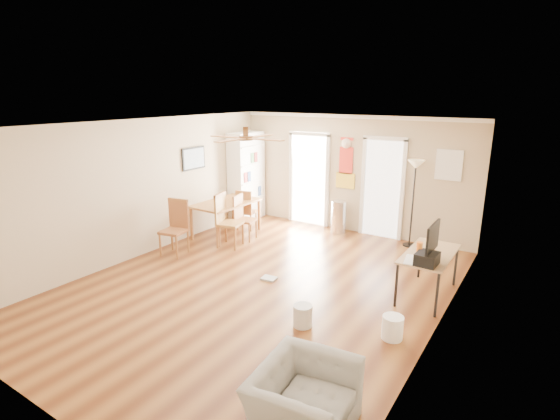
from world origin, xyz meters
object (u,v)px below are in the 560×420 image
Objects in this scene: dining_chair_far at (247,210)px; dining_table at (226,218)px; bookshelf at (246,177)px; dining_chair_near at (173,228)px; wastebasket_b at (393,327)px; torchiere_lamp at (413,204)px; trash_can at (339,217)px; printer at (427,259)px; dining_chair_right_a at (246,218)px; armchair at (304,401)px; computer_desk at (428,274)px; wastebasket_a at (303,316)px; dining_chair_right_b at (230,221)px.

dining_table is at bearing 61.63° from dining_chair_far.
bookshelf reaches higher than dining_chair_near.
torchiere_lamp is at bearing 103.39° from wastebasket_b.
printer is at bearing -44.82° from trash_can.
armchair is (3.75, -4.01, -0.16)m from dining_chair_right_a.
torchiere_lamp is at bearing 113.06° from computer_desk.
dining_chair_near reaches higher than printer.
dining_table is at bearing 172.54° from computer_desk.
bookshelf is 1.46m from dining_table.
dining_table is at bearing 168.45° from printer.
wastebasket_b is (1.12, 0.36, 0.01)m from wastebasket_a.
printer is at bearing -80.84° from computer_desk.
dining_chair_right_b is at bearing -126.22° from trash_can.
dining_table is 4.15m from wastebasket_a.
torchiere_lamp is 5.93× the size of wastebasket_a.
dining_chair_right_b is (0.55, -0.54, 0.18)m from dining_table.
torchiere_lamp is (3.64, 1.49, 0.52)m from dining_table.
computer_desk is 3.88× the size of printer.
dining_chair_right_a is at bearing -1.93° from dining_table.
dining_chair_right_a is (0.55, -0.02, 0.11)m from dining_table.
trash_can is 4.13m from wastebasket_a.
printer is at bearing -5.86° from dining_chair_near.
printer is (4.67, 0.41, 0.26)m from dining_chair_near.
torchiere_lamp is 4.00m from wastebasket_a.
armchair is (4.37, -2.54, -0.22)m from dining_chair_near.
wastebasket_a is 1.86m from armchair.
dining_table is (0.37, -1.23, -0.70)m from bookshelf.
computer_desk is 3.45m from armchair.
dining_chair_right_b reaches higher than dining_chair_far.
trash_can is 2.17× the size of printer.
dining_chair_right_a is 0.73× the size of computer_desk.
bookshelf is at bearing 13.58° from dining_chair_right_b.
armchair is (0.66, -5.52, -0.57)m from torchiere_lamp.
printer is (4.46, -1.64, 0.33)m from dining_chair_far.
trash_can is at bearing 140.33° from computer_desk.
dining_chair_far is at bearing 25.05° from dining_chair_right_a.
wastebasket_a is (3.73, -3.66, -0.92)m from bookshelf.
dining_chair_right_b is at bearing 169.77° from dining_chair_right_a.
dining_chair_far is 0.71× the size of computer_desk.
wastebasket_b is at bearing -10.95° from armchair.
dining_chair_near is 1.15× the size of dining_chair_far.
torchiere_lamp is at bearing -179.75° from dining_chair_far.
dining_chair_far is 3.64m from torchiere_lamp.
bookshelf is 5.26m from computer_desk.
bookshelf is at bearing -67.38° from dining_chair_far.
dining_chair_right_a is 0.53m from dining_chair_right_b.
wastebasket_a is at bearing -162.27° from wastebasket_b.
wastebasket_a is at bearing -130.86° from printer.
dining_table is at bearing 41.21° from armchair.
armchair is (0.94, -1.60, 0.17)m from wastebasket_a.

